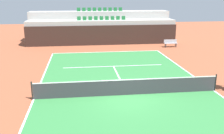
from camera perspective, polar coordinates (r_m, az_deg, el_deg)
name	(u,v)px	position (r m, az deg, el deg)	size (l,w,h in m)	color
ground_plane	(128,95)	(15.55, 3.46, -6.16)	(80.00, 80.00, 0.00)	brown
court_surface	(128,95)	(15.55, 3.46, -6.15)	(11.00, 24.00, 0.01)	#2D7238
baseline_far	(106,52)	(26.89, -1.25, 3.33)	(11.00, 0.10, 0.00)	white
sideline_left	(34,99)	(15.54, -16.85, -6.82)	(0.10, 24.00, 0.00)	white
sideline_right	(214,91)	(17.36, 21.49, -4.86)	(0.10, 24.00, 0.00)	white
service_line_far	(113,66)	(21.54, 0.32, 0.17)	(8.26, 0.10, 0.00)	white
centre_service_line	(119,78)	(18.51, 1.63, -2.47)	(0.10, 6.40, 0.00)	white
back_wall	(103,35)	(30.55, -2.05, 6.98)	(17.67, 0.30, 2.29)	black
stands_tier_lower	(102,32)	(31.85, -2.29, 7.80)	(17.67, 2.40, 2.79)	#9E9E99
stands_tier_upper	(100,26)	(34.16, -2.66, 9.10)	(17.67, 2.40, 3.70)	#9E9E99
seating_row_lower	(101,19)	(31.77, -2.33, 10.53)	(5.83, 0.44, 0.44)	#1E6633
seating_row_upper	(100,10)	(34.09, -2.71, 12.41)	(5.83, 0.44, 0.44)	#1E6633
tennis_net	(128,87)	(15.37, 3.49, -4.41)	(11.08, 0.08, 1.07)	black
player_bench	(171,43)	(30.13, 12.75, 5.25)	(1.50, 0.40, 0.85)	#99999E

